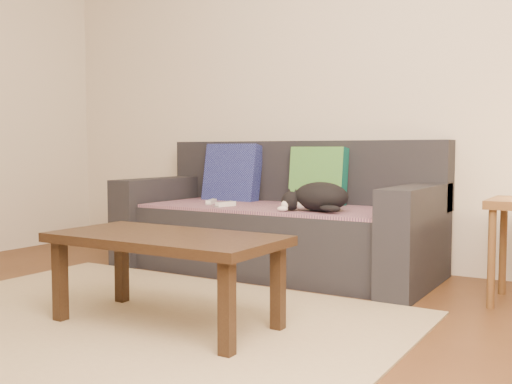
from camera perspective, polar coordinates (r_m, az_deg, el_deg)
ground at (r=2.84m, az=-13.87°, el=-12.58°), size 4.50×4.50×0.00m
back_wall at (r=4.39m, az=4.93°, el=10.46°), size 4.50×0.04×2.60m
sofa at (r=4.02m, az=2.14°, el=-3.09°), size 2.10×0.94×0.87m
throw_blanket at (r=3.93m, az=1.49°, el=-1.48°), size 1.66×0.74×0.02m
cushion_navy at (r=4.39m, az=-2.30°, el=1.72°), size 0.43×0.18×0.44m
cushion_green at (r=4.04m, az=5.94°, el=1.50°), size 0.39×0.14×0.40m
cat at (r=3.58m, az=5.94°, el=-0.50°), size 0.43×0.32×0.18m
wii_remote_a at (r=4.07m, az=-4.28°, el=-0.94°), size 0.08×0.15×0.03m
wii_remote_b at (r=3.89m, az=-2.91°, el=-1.16°), size 0.07×0.15×0.03m
rug at (r=2.94m, az=-11.76°, el=-11.84°), size 2.50×1.80×0.01m
coffee_table at (r=2.75m, az=-8.58°, el=-5.11°), size 1.06×0.53×0.43m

